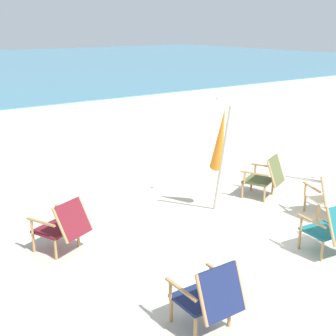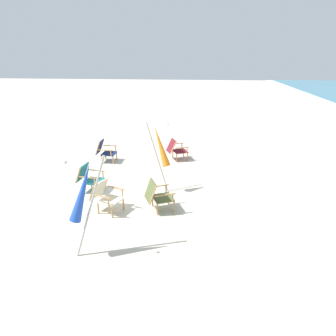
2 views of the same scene
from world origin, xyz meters
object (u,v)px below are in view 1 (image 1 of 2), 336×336
object	(u,v)px
beach_chair_mid_center	(266,176)
umbrella_furled_orange	(220,140)
beach_chair_far_center	(63,225)
beach_chair_back_left	(330,195)
beach_chair_front_left	(333,228)
beach_chair_back_right	(210,296)

from	to	relation	value
beach_chair_mid_center	umbrella_furled_orange	bearing A→B (deg)	-177.03
beach_chair_far_center	umbrella_furled_orange	bearing A→B (deg)	-5.14
beach_chair_back_left	beach_chair_mid_center	bearing A→B (deg)	95.84
beach_chair_front_left	beach_chair_far_center	size ratio (longest dim) A/B	0.90
beach_chair_back_left	umbrella_furled_orange	world-z (taller)	umbrella_furled_orange
beach_chair_front_left	beach_chair_mid_center	xyz separation A→B (m)	(0.97, 2.13, 0.00)
beach_chair_back_left	beach_chair_far_center	distance (m)	4.37
beach_chair_back_right	beach_chair_mid_center	distance (m)	4.24
beach_chair_front_left	umbrella_furled_orange	world-z (taller)	umbrella_furled_orange
beach_chair_mid_center	umbrella_furled_orange	distance (m)	1.52
beach_chair_back_right	beach_chair_front_left	xyz separation A→B (m)	(2.52, 0.28, -0.00)
beach_chair_back_right	beach_chair_mid_center	world-z (taller)	beach_chair_mid_center
beach_chair_back_left	beach_chair_front_left	distance (m)	1.38
beach_chair_front_left	beach_chair_mid_center	world-z (taller)	beach_chair_mid_center
beach_chair_far_center	umbrella_furled_orange	size ratio (longest dim) A/B	0.45
beach_chair_back_right	umbrella_furled_orange	xyz separation A→B (m)	(2.24, 2.35, 0.88)
beach_chair_back_right	beach_chair_front_left	size ratio (longest dim) A/B	1.01
beach_chair_mid_center	beach_chair_front_left	bearing A→B (deg)	-114.38
beach_chair_back_left	umbrella_furled_orange	distance (m)	2.06
beach_chair_back_right	beach_chair_far_center	xyz separation A→B (m)	(-0.49, 2.60, -0.00)
beach_chair_back_right	beach_chair_far_center	size ratio (longest dim) A/B	0.90
beach_chair_back_right	beach_chair_back_left	distance (m)	3.78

